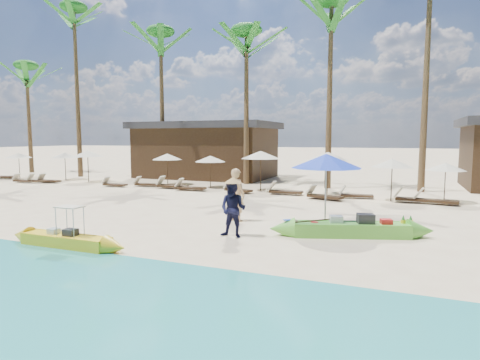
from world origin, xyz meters
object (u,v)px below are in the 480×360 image
at_px(yellow_canoe, 66,240).
at_px(tourist, 236,195).
at_px(blue_umbrella, 326,161).
at_px(green_canoe, 351,229).

height_order(yellow_canoe, tourist, tourist).
distance_m(yellow_canoe, blue_umbrella, 8.50).
bearing_deg(tourist, yellow_canoe, 71.76).
relative_size(tourist, blue_umbrella, 0.77).
bearing_deg(blue_umbrella, yellow_canoe, -141.21).
distance_m(green_canoe, blue_umbrella, 2.44).
bearing_deg(blue_umbrella, green_canoe, -41.59).
distance_m(green_canoe, tourist, 4.40).
relative_size(green_canoe, blue_umbrella, 2.16).
height_order(green_canoe, tourist, tourist).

